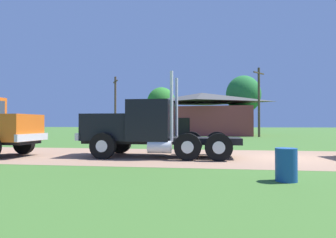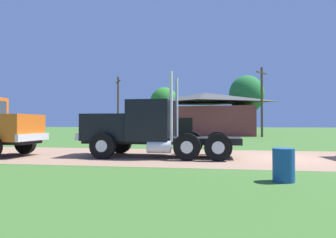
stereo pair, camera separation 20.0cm
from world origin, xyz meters
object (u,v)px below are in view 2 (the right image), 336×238
Objects in this scene: steel_barrel at (284,165)px; utility_pole_far at (262,100)px; shed_building at (205,114)px; utility_pole_near at (118,104)px; truck_foreground_white at (144,129)px.

utility_pole_far is (3.69, 25.41, 3.73)m from steel_barrel.
steel_barrel is 0.11× the size of utility_pole_far.
utility_pole_near reaches higher than shed_building.
utility_pole_near reaches higher than truck_foreground_white.
utility_pole_far is at bearing -38.56° from shed_building.
utility_pole_near is at bearing 116.94° from steel_barrel.
truck_foreground_white reaches higher than steel_barrel.
utility_pole_near is at bearing -159.61° from shed_building.
truck_foreground_white is 0.97× the size of utility_pole_near.
steel_barrel is 30.06m from utility_pole_near.
steel_barrel is 30.81m from shed_building.
truck_foreground_white is at bearing -94.81° from shed_building.
utility_pole_near is (-8.55, 21.62, 2.66)m from truck_foreground_white.
truck_foreground_white is 8.26× the size of steel_barrel.
shed_building is (2.16, 25.60, 1.45)m from truck_foreground_white.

